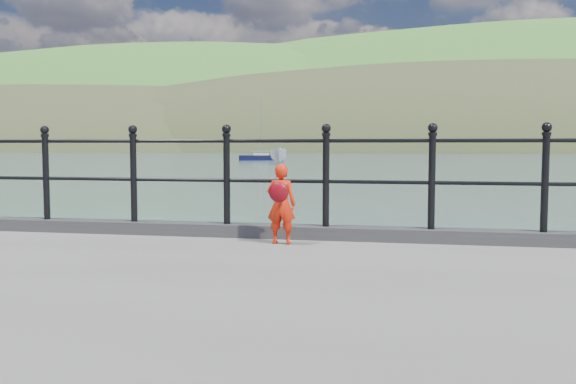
% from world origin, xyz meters
% --- Properties ---
extents(ground, '(600.00, 600.00, 0.00)m').
position_xyz_m(ground, '(0.00, 0.00, 0.00)').
color(ground, '#2D4251').
rests_on(ground, ground).
extents(kerb, '(60.00, 0.30, 0.15)m').
position_xyz_m(kerb, '(0.00, -0.15, 1.07)').
color(kerb, '#28282B').
rests_on(kerb, quay).
extents(railing, '(18.11, 0.11, 1.20)m').
position_xyz_m(railing, '(0.00, -0.15, 1.82)').
color(railing, black).
rests_on(railing, kerb).
extents(far_shore, '(830.00, 200.00, 156.00)m').
position_xyz_m(far_shore, '(38.34, 239.41, -22.57)').
color(far_shore, '#333A21').
rests_on(far_shore, ground).
extents(child, '(0.34, 0.30, 0.89)m').
position_xyz_m(child, '(0.16, -0.61, 1.46)').
color(child, red).
rests_on(child, quay).
extents(launch_white, '(2.83, 5.08, 1.85)m').
position_xyz_m(launch_white, '(-12.19, 57.69, 0.93)').
color(launch_white, silver).
rests_on(launch_white, ground).
extents(sailboat_left, '(6.50, 3.56, 8.81)m').
position_xyz_m(sailboat_left, '(-18.76, 76.45, 0.34)').
color(sailboat_left, black).
rests_on(sailboat_left, ground).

